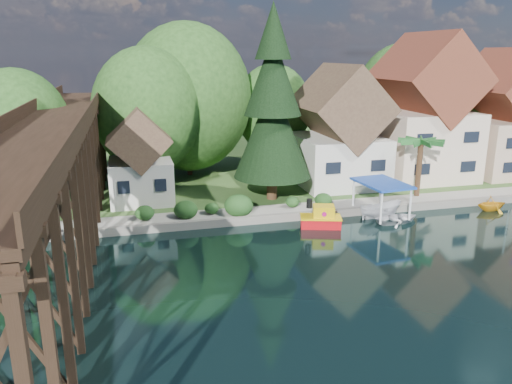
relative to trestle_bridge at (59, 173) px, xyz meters
The scene contains 17 objects.
ground 17.64m from the trestle_bridge, 17.91° to the right, with size 140.00×140.00×0.00m, color black.
bank 33.36m from the trestle_bridge, 60.97° to the left, with size 140.00×52.00×0.50m, color #2A4C1E.
seawall 20.82m from the trestle_bridge, ahead, with size 60.00×0.40×0.62m, color slate.
promenade 22.90m from the trestle_bridge, 10.63° to the left, with size 50.00×2.60×0.06m, color gray.
trestle_bridge is the anchor object (origin of this frame).
house_left 25.42m from the trestle_bridge, 25.21° to the left, with size 7.64×8.64×11.02m.
house_center 33.96m from the trestle_bridge, 19.49° to the left, with size 8.65×9.18×13.89m.
house_right 42.41m from the trestle_bridge, 14.79° to the left, with size 8.15×8.64×12.45m.
shed 10.69m from the trestle_bridge, 61.81° to the left, with size 5.09×5.40×7.85m.
bg_trees 23.48m from the trestle_bridge, 43.41° to the left, with size 49.90×13.30×10.57m.
shrubs 12.79m from the trestle_bridge, 19.72° to the left, with size 15.76×2.47×1.70m.
conifer 17.52m from the trestle_bridge, 25.20° to the left, with size 6.41×6.41×15.79m.
palm_tree 28.37m from the trestle_bridge, 10.09° to the left, with size 4.74×4.74×5.28m.
tugboat 18.25m from the trestle_bridge, ahead, with size 3.34×2.45×2.17m.
boat_white_a 24.21m from the trestle_bridge, ahead, with size 2.51×3.51×0.73m, color silver.
boat_canopy 23.24m from the trestle_bridge, ahead, with size 3.73×4.75×2.88m.
boat_yellow 32.89m from the trestle_bridge, ahead, with size 2.22×2.57×1.35m, color gold.
Camera 1 is at (-11.68, -26.44, 12.37)m, focal length 35.00 mm.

